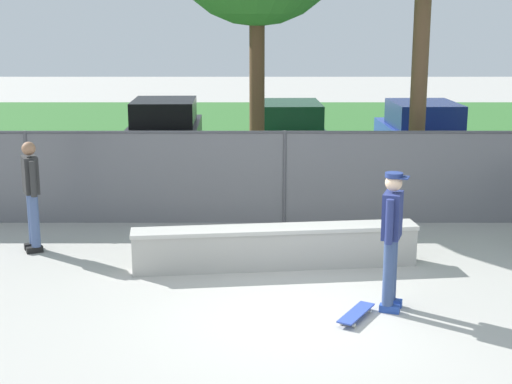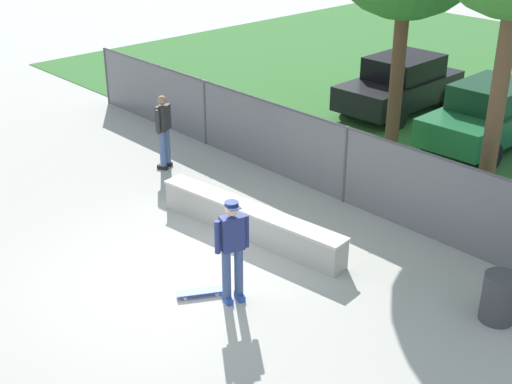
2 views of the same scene
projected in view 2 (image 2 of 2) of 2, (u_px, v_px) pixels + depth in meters
The scene contains 9 objects.
ground_plane at pixel (178, 276), 12.43m from camera, with size 80.00×80.00×0.00m, color #ADAAA3.
concrete_ledge at pixel (250, 222), 13.64m from camera, with size 4.41×0.99×0.64m.
skateboarder at pixel (232, 246), 11.32m from camera, with size 0.38×0.57×1.84m.
skateboard at pixel (200, 292), 11.84m from camera, with size 0.57×0.79×0.09m.
chainlink_fence at pixel (345, 161), 14.80m from camera, with size 19.09×0.07×1.74m.
car_black at pixel (400, 84), 20.45m from camera, with size 2.11×4.25×1.66m.
car_green at pixel (489, 115), 17.94m from camera, with size 2.11×4.25×1.66m.
bystander at pixel (164, 129), 16.48m from camera, with size 0.40×0.55×1.82m.
trash_bin at pixel (499, 298), 11.07m from camera, with size 0.56×0.56×0.83m, color #3F3F44.
Camera 2 is at (8.73, -6.19, 6.65)m, focal length 48.71 mm.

